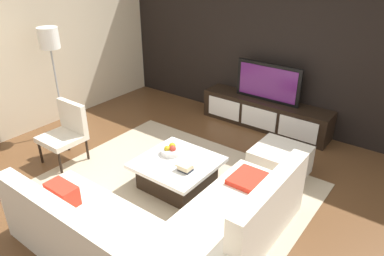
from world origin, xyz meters
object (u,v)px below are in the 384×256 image
television (268,82)px  ottoman (280,162)px  media_console (265,114)px  fruit_bowl (171,150)px  book_stack (185,168)px  coffee_table (177,173)px  floor_lamp (50,46)px  sectional_couch (163,230)px  accent_chair_near (67,129)px

television → ottoman: television is taller
media_console → television: television is taller
fruit_bowl → book_stack: bearing=-28.5°
coffee_table → media_console: bearing=87.5°
floor_lamp → book_stack: floor_lamp is taller
sectional_couch → accent_chair_near: accent_chair_near is taller
sectional_couch → book_stack: sectional_couch is taller
media_console → fruit_bowl: (-0.28, -2.20, 0.18)m
media_console → ottoman: (0.86, -1.24, -0.05)m
floor_lamp → book_stack: size_ratio=9.53×
television → fruit_bowl: size_ratio=4.09×
book_stack → ottoman: bearing=57.9°
sectional_couch → fruit_bowl: 1.35m
media_console → ottoman: size_ratio=3.24×
accent_chair_near → ottoman: accent_chair_near is taller
sectional_couch → fruit_bowl: (-0.79, 1.09, 0.16)m
fruit_bowl → coffee_table: bearing=-29.1°
sectional_couch → floor_lamp: bearing=161.9°
coffee_table → floor_lamp: floor_lamp is taller
television → fruit_bowl: television is taller
coffee_table → television: bearing=87.5°
television → sectional_couch: 3.37m
television → sectional_couch: (0.51, -3.28, -0.55)m
ottoman → book_stack: size_ratio=3.77×
accent_chair_near → fruit_bowl: accent_chair_near is taller
accent_chair_near → floor_lamp: (-0.80, 0.46, 1.01)m
fruit_bowl → accent_chair_near: bearing=-161.2°
coffee_table → book_stack: (0.22, -0.12, 0.22)m
coffee_table → ottoman: ottoman is taller
accent_chair_near → book_stack: accent_chair_near is taller
book_stack → coffee_table: bearing=152.0°
accent_chair_near → media_console: bearing=45.5°
television → media_console: bearing=-90.0°
accent_chair_near → floor_lamp: bearing=139.4°
sectional_couch → book_stack: bearing=114.2°
coffee_table → accent_chair_near: size_ratio=1.11×
media_console → accent_chair_near: (-1.82, -2.72, 0.24)m
sectional_couch → floor_lamp: floor_lamp is taller
media_console → sectional_couch: size_ratio=0.95×
media_console → television: 0.57m
ottoman → sectional_couch: bearing=-99.6°
accent_chair_near → fruit_bowl: size_ratio=3.11×
accent_chair_near → ottoman: size_ratio=1.24×
fruit_bowl → book_stack: (0.40, -0.22, -0.00)m
book_stack → accent_chair_near: bearing=-171.0°
accent_chair_near → ottoman: (2.67, 1.48, -0.29)m
accent_chair_near → ottoman: 3.07m
ottoman → fruit_bowl: 1.50m
television → coffee_table: (-0.10, -2.30, -0.62)m
coffee_table → ottoman: 1.43m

